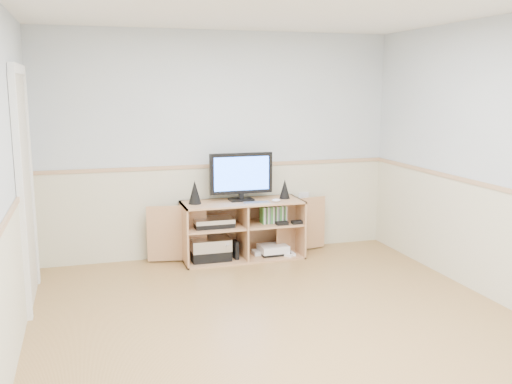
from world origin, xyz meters
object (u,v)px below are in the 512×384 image
(game_consoles, at_px, (272,250))
(media_cabinet, at_px, (241,228))
(keyboard, at_px, (257,203))
(monitor, at_px, (241,175))

(game_consoles, bearing_deg, media_cabinet, 168.38)
(media_cabinet, distance_m, keyboard, 0.40)
(monitor, xyz_separation_m, keyboard, (0.12, -0.19, -0.28))
(monitor, bearing_deg, keyboard, -56.60)
(media_cabinet, xyz_separation_m, monitor, (0.00, -0.01, 0.61))
(game_consoles, bearing_deg, monitor, 169.94)
(game_consoles, bearing_deg, keyboard, -149.75)
(monitor, distance_m, game_consoles, 0.94)
(media_cabinet, bearing_deg, keyboard, -57.91)
(monitor, height_order, keyboard, monitor)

